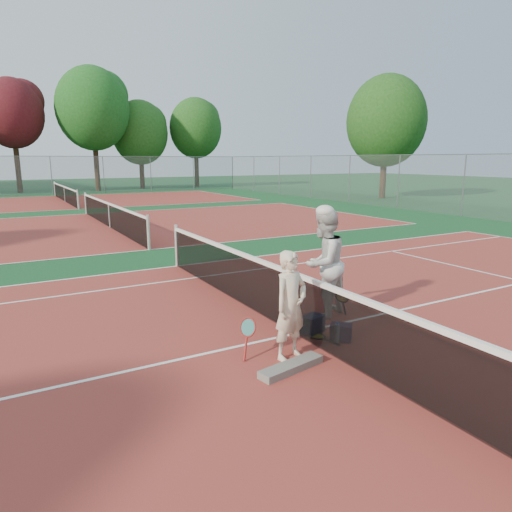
% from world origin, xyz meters
% --- Properties ---
extents(ground, '(130.00, 130.00, 0.00)m').
position_xyz_m(ground, '(0.00, 0.00, 0.00)').
color(ground, '#113E1D').
rests_on(ground, ground).
extents(court_main, '(23.77, 10.97, 0.01)m').
position_xyz_m(court_main, '(0.00, 0.00, 0.00)').
color(court_main, maroon).
rests_on(court_main, ground).
extents(court_far_a, '(23.77, 10.97, 0.01)m').
position_xyz_m(court_far_a, '(0.00, 13.50, 0.00)').
color(court_far_a, maroon).
rests_on(court_far_a, ground).
extents(court_far_b, '(23.77, 10.97, 0.01)m').
position_xyz_m(court_far_b, '(0.00, 27.00, 0.00)').
color(court_far_b, maroon).
rests_on(court_far_b, ground).
extents(net_main, '(0.10, 10.98, 1.02)m').
position_xyz_m(net_main, '(0.00, 0.00, 0.51)').
color(net_main, black).
rests_on(net_main, ground).
extents(net_far_a, '(0.10, 10.98, 1.02)m').
position_xyz_m(net_far_a, '(0.00, 13.50, 0.51)').
color(net_far_a, black).
rests_on(net_far_a, ground).
extents(net_far_b, '(0.10, 10.98, 1.02)m').
position_xyz_m(net_far_b, '(0.00, 27.00, 0.51)').
color(net_far_b, black).
rests_on(net_far_b, ground).
extents(fence_back, '(32.00, 0.06, 3.00)m').
position_xyz_m(fence_back, '(0.00, 34.00, 1.50)').
color(fence_back, slate).
rests_on(fence_back, ground).
extents(fence_right, '(0.06, 54.50, 3.00)m').
position_xyz_m(fence_right, '(16.00, 6.75, 1.50)').
color(fence_right, slate).
rests_on(fence_right, ground).
extents(player_a, '(0.63, 0.49, 1.55)m').
position_xyz_m(player_a, '(-0.57, -0.70, 0.77)').
color(player_a, beige).
rests_on(player_a, ground).
extents(player_b, '(1.14, 1.02, 1.93)m').
position_xyz_m(player_b, '(0.93, 0.51, 0.96)').
color(player_b, silver).
rests_on(player_b, ground).
extents(racket_red, '(0.39, 0.40, 0.55)m').
position_xyz_m(racket_red, '(-1.06, -0.36, 0.28)').
color(racket_red, maroon).
rests_on(racket_red, ground).
extents(racket_black_held, '(0.44, 0.42, 0.52)m').
position_xyz_m(racket_black_held, '(1.10, 0.17, 0.26)').
color(racket_black_held, black).
rests_on(racket_black_held, ground).
extents(racket_spare, '(0.37, 0.64, 0.03)m').
position_xyz_m(racket_spare, '(0.22, -0.28, 0.01)').
color(racket_spare, black).
rests_on(racket_spare, ground).
extents(sports_bag_navy, '(0.43, 0.36, 0.29)m').
position_xyz_m(sports_bag_navy, '(0.28, -0.09, 0.14)').
color(sports_bag_navy, black).
rests_on(sports_bag_navy, ground).
extents(sports_bag_purple, '(0.38, 0.39, 0.26)m').
position_xyz_m(sports_bag_purple, '(0.47, -0.57, 0.13)').
color(sports_bag_purple, black).
rests_on(sports_bag_purple, ground).
extents(net_cover_canvas, '(1.03, 0.42, 0.11)m').
position_xyz_m(net_cover_canvas, '(-0.79, -1.06, 0.05)').
color(net_cover_canvas, '#625E59').
rests_on(net_cover_canvas, ground).
extents(water_bottle, '(0.09, 0.09, 0.30)m').
position_xyz_m(water_bottle, '(0.35, -0.62, 0.15)').
color(water_bottle, '#A9C2D6').
rests_on(water_bottle, ground).
extents(tree_back_maroon, '(4.92, 4.92, 9.26)m').
position_xyz_m(tree_back_maroon, '(-2.14, 37.75, 6.41)').
color(tree_back_maroon, '#382314').
rests_on(tree_back_maroon, ground).
extents(tree_back_3, '(6.18, 6.18, 10.59)m').
position_xyz_m(tree_back_3, '(4.04, 36.93, 7.02)').
color(tree_back_3, '#382314').
rests_on(tree_back_3, ground).
extents(tree_back_4, '(5.21, 5.21, 8.22)m').
position_xyz_m(tree_back_4, '(8.46, 38.36, 5.21)').
color(tree_back_4, '#382314').
rests_on(tree_back_4, ground).
extents(tree_back_5, '(5.16, 5.16, 8.75)m').
position_xyz_m(tree_back_5, '(14.02, 38.13, 5.77)').
color(tree_back_5, '#382314').
rests_on(tree_back_5, ground).
extents(tree_right_1, '(5.54, 5.54, 8.58)m').
position_xyz_m(tree_right_1, '(20.45, 18.72, 5.38)').
color(tree_right_1, '#382314').
rests_on(tree_right_1, ground).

